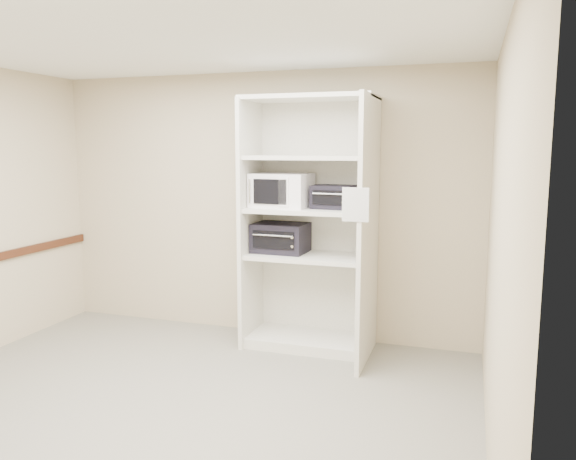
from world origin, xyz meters
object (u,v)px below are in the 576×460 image
(toaster_oven_lower, at_px, (281,238))
(toaster_oven_upper, at_px, (334,197))
(shelving_unit, at_px, (314,233))
(microwave, at_px, (282,190))

(toaster_oven_lower, bearing_deg, toaster_oven_upper, 2.91)
(toaster_oven_upper, distance_m, toaster_oven_lower, 0.67)
(shelving_unit, height_order, toaster_oven_lower, shelving_unit)
(toaster_oven_upper, bearing_deg, toaster_oven_lower, -174.97)
(microwave, xyz_separation_m, toaster_oven_lower, (-0.02, 0.02, -0.47))
(shelving_unit, bearing_deg, toaster_oven_lower, 173.12)
(shelving_unit, height_order, toaster_oven_upper, shelving_unit)
(shelving_unit, bearing_deg, toaster_oven_upper, 15.37)
(shelving_unit, relative_size, microwave, 4.44)
(microwave, bearing_deg, toaster_oven_upper, 6.90)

